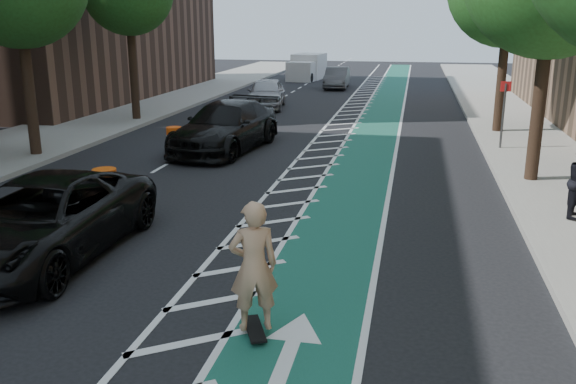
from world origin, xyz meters
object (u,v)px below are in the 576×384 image
(suv_far, at_px, (226,127))
(suv_near, at_px, (42,220))
(skateboarder, at_px, (254,266))
(barrel_a, at_px, (106,190))

(suv_far, bearing_deg, suv_near, -84.83)
(suv_near, xyz_separation_m, suv_far, (0.42, 10.59, 0.06))
(skateboarder, bearing_deg, barrel_a, -69.81)
(skateboarder, bearing_deg, suv_near, -47.76)
(suv_near, relative_size, barrel_a, 5.60)
(suv_near, distance_m, barrel_a, 3.26)
(suv_far, distance_m, barrel_a, 7.41)
(barrel_a, bearing_deg, suv_far, 83.76)
(barrel_a, bearing_deg, suv_near, -83.20)
(suv_near, bearing_deg, suv_far, 87.73)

